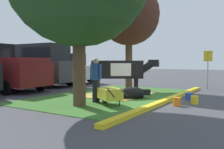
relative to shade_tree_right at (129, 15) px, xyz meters
The scene contains 16 objects.
ground_plane 5.44m from the shade_tree_right, 145.97° to the right, with size 80.00×80.00×0.00m, color #424247.
grass_island 4.75m from the shade_tree_right, 167.28° to the right, with size 7.90×4.75×0.02m, color #386B28.
curb_yellow 5.61m from the shade_tree_right, 130.12° to the right, with size 9.10×0.24×0.12m, color yellow.
hay_bedding 4.54m from the shade_tree_right, 163.72° to the right, with size 3.20×2.40×0.04m, color tan.
shade_tree_right is the anchor object (origin of this frame).
cow_holstein 3.44m from the shade_tree_right, 164.00° to the right, with size 2.05×2.81×1.56m.
calf_lying 5.03m from the shade_tree_right, 149.34° to the right, with size 1.10×1.20×0.48m.
person_handler 5.43m from the shade_tree_right, 167.02° to the right, with size 0.34×0.52×1.60m.
wheelbarrow 6.07m from the shade_tree_right, 159.20° to the right, with size 1.24×1.46×0.63m.
parking_sign 4.91m from the shade_tree_right, 56.76° to the right, with size 0.14×0.44×2.06m.
bucket_orange 6.31m from the shade_tree_right, 133.38° to the right, with size 0.29×0.29×0.29m.
bucket_yellow 6.23m from the shade_tree_right, 124.41° to the right, with size 0.27×0.27×0.29m.
bucket_blue 5.61m from the shade_tree_right, 118.11° to the right, with size 0.28×0.28×0.26m.
pickup_truck_maroon 7.25m from the shade_tree_right, 126.17° to the left, with size 2.34×5.46×2.42m.
suv_dark_grey 6.10m from the shade_tree_right, 103.03° to the left, with size 2.23×4.66×2.52m.
hatchback_white 6.53m from the shade_tree_right, 76.62° to the left, with size 2.13×4.45×2.02m.
Camera 1 is at (-8.26, -3.99, 1.46)m, focal length 38.88 mm.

